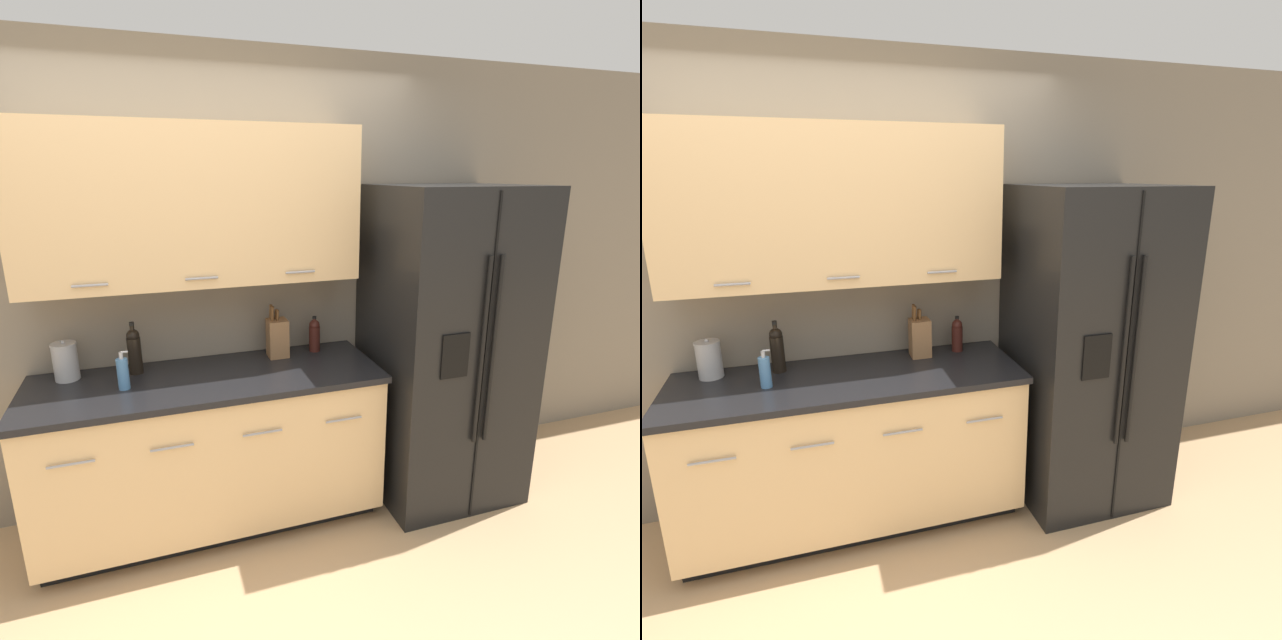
# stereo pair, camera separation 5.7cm
# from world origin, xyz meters

# --- Properties ---
(wall_back) EXTENTS (10.00, 0.39, 2.60)m
(wall_back) POSITION_xyz_m (-0.01, 1.27, 1.42)
(wall_back) COLOR gray
(wall_back) RESTS_ON ground_plane
(counter_unit) EXTENTS (1.84, 0.64, 0.90)m
(counter_unit) POSITION_xyz_m (-0.04, 0.97, 0.46)
(counter_unit) COLOR black
(counter_unit) RESTS_ON ground_plane
(refrigerator) EXTENTS (0.84, 0.80, 1.88)m
(refrigerator) POSITION_xyz_m (1.36, 0.89, 0.94)
(refrigerator) COLOR black
(refrigerator) RESTS_ON ground_plane
(knife_block) EXTENTS (0.11, 0.12, 0.31)m
(knife_block) POSITION_xyz_m (0.38, 1.14, 1.02)
(knife_block) COLOR olive
(knife_block) RESTS_ON counter_unit
(wine_bottle) EXTENTS (0.07, 0.07, 0.29)m
(wine_bottle) POSITION_xyz_m (-0.40, 1.13, 1.03)
(wine_bottle) COLOR black
(wine_bottle) RESTS_ON counter_unit
(soap_dispenser) EXTENTS (0.06, 0.06, 0.20)m
(soap_dispenser) POSITION_xyz_m (-0.46, 0.93, 0.99)
(soap_dispenser) COLOR #4C7FB2
(soap_dispenser) RESTS_ON counter_unit
(oil_bottle) EXTENTS (0.07, 0.07, 0.22)m
(oil_bottle) POSITION_xyz_m (0.62, 1.16, 1.01)
(oil_bottle) COLOR #3D1914
(oil_bottle) RESTS_ON counter_unit
(steel_canister) EXTENTS (0.13, 0.13, 0.22)m
(steel_canister) POSITION_xyz_m (-0.74, 1.16, 1.00)
(steel_canister) COLOR #A3A3A5
(steel_canister) RESTS_ON counter_unit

